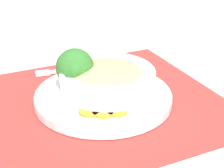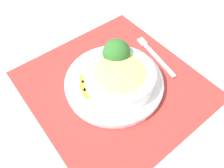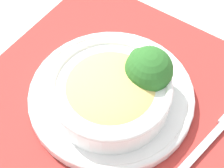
{
  "view_description": "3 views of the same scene",
  "coord_description": "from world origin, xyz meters",
  "views": [
    {
      "loc": [
        -0.58,
        0.32,
        0.37
      ],
      "look_at": [
        -0.02,
        -0.01,
        0.05
      ],
      "focal_mm": 60.0,
      "sensor_mm": 36.0,
      "label": 1
    },
    {
      "loc": [
        -0.26,
        -0.26,
        0.5
      ],
      "look_at": [
        -0.02,
        -0.01,
        0.03
      ],
      "focal_mm": 35.0,
      "sensor_mm": 36.0,
      "label": 2
    },
    {
      "loc": [
        0.17,
        -0.3,
        0.53
      ],
      "look_at": [
        -0.0,
        0.0,
        0.04
      ],
      "focal_mm": 60.0,
      "sensor_mm": 36.0,
      "label": 3
    }
  ],
  "objects": [
    {
      "name": "bowl",
      "position": [
        0.01,
        -0.01,
        0.05
      ],
      "size": [
        0.19,
        0.19,
        0.06
      ],
      "color": "white",
      "rests_on": "plate"
    },
    {
      "name": "fork",
      "position": [
        0.17,
        0.0,
        0.01
      ],
      "size": [
        0.06,
        0.18,
        0.01
      ],
      "rotation": [
        0.0,
        0.0,
        -0.26
      ],
      "color": "silver",
      "rests_on": "placemat"
    },
    {
      "name": "carrot_slice_far",
      "position": [
        -0.07,
        0.01,
        0.02
      ],
      "size": [
        0.04,
        0.04,
        0.01
      ],
      "color": "orange",
      "rests_on": "plate"
    },
    {
      "name": "placemat",
      "position": [
        0.0,
        0.0,
        0.0
      ],
      "size": [
        0.49,
        0.5,
        0.0
      ],
      "color": "#B2332D",
      "rests_on": "ground_plane"
    },
    {
      "name": "plate",
      "position": [
        0.0,
        0.0,
        0.02
      ],
      "size": [
        0.27,
        0.27,
        0.02
      ],
      "color": "white",
      "rests_on": "placemat"
    },
    {
      "name": "carrot_slice_middle",
      "position": [
        -0.07,
        0.04,
        0.02
      ],
      "size": [
        0.04,
        0.04,
        0.01
      ],
      "color": "orange",
      "rests_on": "plate"
    },
    {
      "name": "ground_plane",
      "position": [
        0.0,
        0.0,
        0.0
      ],
      "size": [
        4.0,
        4.0,
        0.0
      ],
      "primitive_type": "plane",
      "color": "beige"
    },
    {
      "name": "carrot_slice_near",
      "position": [
        -0.05,
        0.06,
        0.02
      ],
      "size": [
        0.04,
        0.04,
        0.01
      ],
      "color": "orange",
      "rests_on": "plate"
    },
    {
      "name": "broccoli_floret",
      "position": [
        0.04,
        0.04,
        0.07
      ],
      "size": [
        0.08,
        0.08,
        0.09
      ],
      "color": "#759E51",
      "rests_on": "plate"
    }
  ]
}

